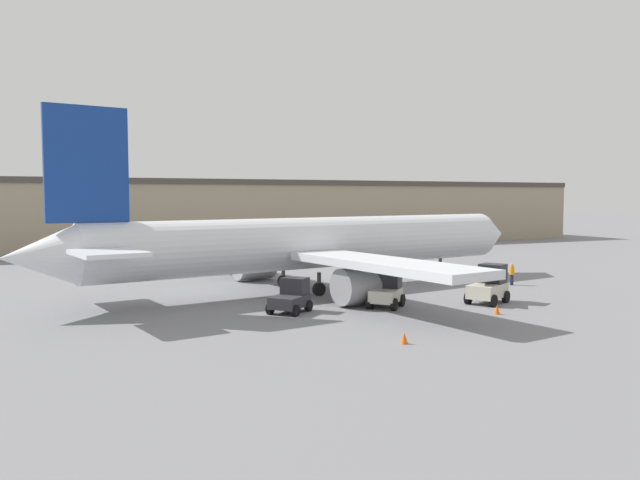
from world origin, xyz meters
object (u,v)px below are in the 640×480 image
ground_crew_worker (512,273)px  safety_cone_near (497,310)px  safety_cone_far (404,338)px  airplane (308,244)px  belt_loader_truck (489,285)px  baggage_tug (387,291)px  pushback_tug (291,297)px

ground_crew_worker → safety_cone_near: size_ratio=3.05×
safety_cone_far → airplane: bearing=81.6°
airplane → belt_loader_truck: airplane is taller
safety_cone_near → belt_loader_truck: bearing=57.1°
airplane → belt_loader_truck: size_ratio=12.23×
baggage_tug → airplane: bearing=59.5°
pushback_tug → belt_loader_truck: bearing=-51.2°
pushback_tug → safety_cone_near: pushback_tug is taller
baggage_tug → ground_crew_worker: bearing=-25.4°
airplane → safety_cone_far: 17.31m
airplane → safety_cone_near: airplane is taller
airplane → safety_cone_far: airplane is taller
belt_loader_truck → safety_cone_far: belt_loader_truck is taller
baggage_tug → pushback_tug: 6.07m
belt_loader_truck → ground_crew_worker: bearing=12.2°
airplane → ground_crew_worker: size_ratio=24.45×
safety_cone_near → safety_cone_far: size_ratio=1.00×
ground_crew_worker → belt_loader_truck: (-6.91, -5.63, 0.24)m
ground_crew_worker → safety_cone_far: 22.01m
belt_loader_truck → safety_cone_far: (-10.93, -7.24, -0.86)m
pushback_tug → safety_cone_far: (1.76, -9.54, -0.63)m
belt_loader_truck → safety_cone_far: bearing=-173.4°
pushback_tug → baggage_tug: bearing=-49.2°
pushback_tug → safety_cone_far: bearing=-120.4°
baggage_tug → belt_loader_truck: bearing=-54.6°
safety_cone_near → safety_cone_far: (-8.81, -3.95, 0.00)m
ground_crew_worker → belt_loader_truck: belt_loader_truck is taller
belt_loader_truck → safety_cone_near: bearing=-149.8°
safety_cone_far → pushback_tug: bearing=100.5°
ground_crew_worker → safety_cone_near: ground_crew_worker is taller
belt_loader_truck → pushback_tug: size_ratio=1.10×
pushback_tug → safety_cone_far: size_ratio=5.57×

